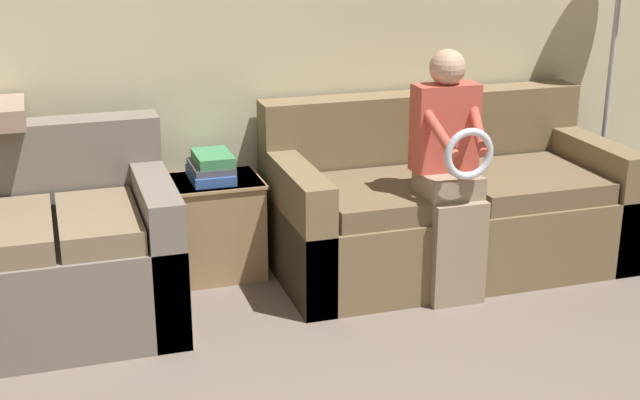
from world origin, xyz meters
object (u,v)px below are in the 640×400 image
at_px(couch_side, 16,260).
at_px(book_stack, 212,167).
at_px(child_left_seated, 451,166).
at_px(couch_main, 444,208).
at_px(side_shelf, 215,226).

xyz_separation_m(couch_side, book_stack, (1.00, 0.35, 0.26)).
xyz_separation_m(child_left_seated, book_stack, (-1.08, 0.61, -0.08)).
xyz_separation_m(couch_main, couch_side, (-2.23, -0.12, 0.02)).
distance_m(couch_side, side_shelf, 1.06).
xyz_separation_m(couch_main, child_left_seated, (-0.16, -0.38, 0.36)).
height_order(child_left_seated, book_stack, child_left_seated).
xyz_separation_m(side_shelf, book_stack, (-0.00, 0.01, 0.32)).
height_order(couch_main, child_left_seated, child_left_seated).
bearing_deg(book_stack, couch_side, -160.74).
bearing_deg(couch_side, couch_main, 2.99).
relative_size(side_shelf, book_stack, 1.69).
relative_size(child_left_seated, book_stack, 3.94).
relative_size(couch_main, side_shelf, 3.54).
bearing_deg(book_stack, couch_main, -10.64).
bearing_deg(side_shelf, book_stack, 118.30).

